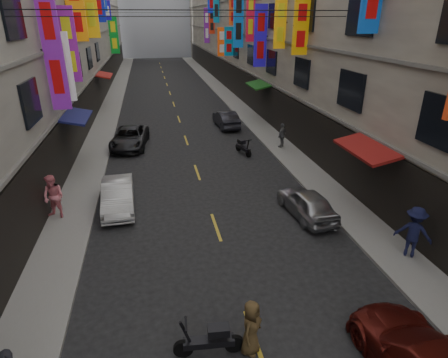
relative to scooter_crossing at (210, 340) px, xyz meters
name	(u,v)px	position (x,y,z in m)	size (l,w,h in m)	color
sidewalk_left	(111,106)	(-4.76, 30.16, -0.38)	(2.00, 90.00, 0.12)	slate
sidewalk_right	(233,101)	(7.24, 30.16, -0.38)	(2.00, 90.00, 0.12)	slate
haze_block	(153,1)	(1.24, 80.16, 10.56)	(18.00, 8.00, 22.00)	#A8ADBB
street_awnings	(169,112)	(-0.02, 14.16, 2.56)	(13.99, 35.20, 0.41)	#144B1A
overhead_cables	(180,1)	(1.24, 18.16, 8.36)	(14.00, 38.04, 1.24)	black
lane_markings	(176,111)	(1.24, 27.16, -0.44)	(0.12, 80.20, 0.01)	gold
scooter_crossing	(210,340)	(0.00, 0.00, 0.00)	(1.80, 0.50, 1.14)	black
scooter_far_right	(243,147)	(4.47, 14.65, 0.00)	(0.71, 1.77, 1.14)	black
car_left_mid	(118,196)	(-2.76, 8.64, 0.19)	(1.33, 3.81, 1.26)	beige
car_left_far	(130,138)	(-2.52, 17.45, 0.20)	(2.12, 4.59, 1.28)	black
car_right_mid	(307,203)	(5.24, 6.37, 0.17)	(1.44, 3.58, 1.22)	#A4A5A9
car_right_far	(226,119)	(4.66, 20.96, 0.20)	(1.35, 3.87, 1.28)	#28272F
pedestrian_lfar	(54,197)	(-5.26, 8.09, 0.63)	(0.92, 0.63, 1.89)	pink
pedestrian_rnear	(414,232)	(7.64, 2.74, 0.63)	(1.23, 0.63, 1.90)	#131534
pedestrian_rfar	(282,135)	(7.18, 15.14, 0.47)	(0.93, 0.53, 1.58)	slate
pedestrian_crossing	(251,328)	(1.03, -0.12, 0.34)	(0.76, 0.52, 1.55)	#48361C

